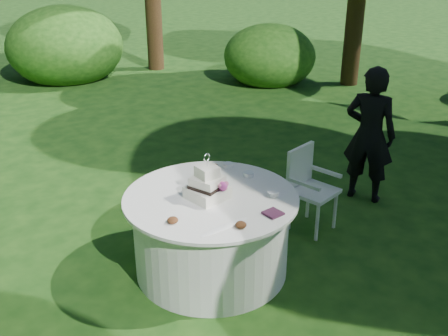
{
  "coord_description": "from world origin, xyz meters",
  "views": [
    {
      "loc": [
        -2.5,
        -3.27,
        2.9
      ],
      "look_at": [
        0.15,
        0.0,
        1.0
      ],
      "focal_mm": 42.0,
      "sensor_mm": 36.0,
      "label": 1
    }
  ],
  "objects_px": {
    "napkins": "(273,213)",
    "table": "(211,233)",
    "guest": "(370,135)",
    "cake": "(208,186)",
    "chair": "(308,182)"
  },
  "relations": [
    {
      "from": "napkins",
      "to": "chair",
      "type": "relative_size",
      "value": 0.16
    },
    {
      "from": "napkins",
      "to": "table",
      "type": "relative_size",
      "value": 0.09
    },
    {
      "from": "table",
      "to": "cake",
      "type": "xyz_separation_m",
      "value": [
        -0.04,
        -0.01,
        0.5
      ]
    },
    {
      "from": "cake",
      "to": "guest",
      "type": "bearing_deg",
      "value": 0.75
    },
    {
      "from": "guest",
      "to": "chair",
      "type": "xyz_separation_m",
      "value": [
        -1.03,
        -0.03,
        -0.28
      ]
    },
    {
      "from": "guest",
      "to": "cake",
      "type": "xyz_separation_m",
      "value": [
        -2.34,
        -0.03,
        0.09
      ]
    },
    {
      "from": "guest",
      "to": "chair",
      "type": "bearing_deg",
      "value": 68.27
    },
    {
      "from": "napkins",
      "to": "table",
      "type": "xyz_separation_m",
      "value": [
        -0.2,
        0.58,
        -0.39
      ]
    },
    {
      "from": "napkins",
      "to": "table",
      "type": "bearing_deg",
      "value": 109.03
    },
    {
      "from": "napkins",
      "to": "cake",
      "type": "distance_m",
      "value": 0.63
    },
    {
      "from": "guest",
      "to": "table",
      "type": "relative_size",
      "value": 1.02
    },
    {
      "from": "table",
      "to": "cake",
      "type": "relative_size",
      "value": 3.67
    },
    {
      "from": "cake",
      "to": "chair",
      "type": "xyz_separation_m",
      "value": [
        1.31,
        0.0,
        -0.37
      ]
    },
    {
      "from": "napkins",
      "to": "chair",
      "type": "xyz_separation_m",
      "value": [
        1.07,
        0.58,
        -0.26
      ]
    },
    {
      "from": "guest",
      "to": "table",
      "type": "height_order",
      "value": "guest"
    }
  ]
}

